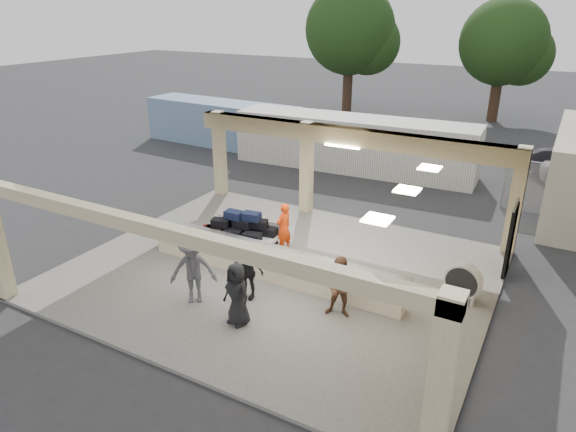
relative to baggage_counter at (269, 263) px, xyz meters
The scene contains 14 objects.
ground 0.77m from the baggage_counter, 90.00° to the left, with size 120.00×120.00×0.00m, color #29292C.
pavilion 1.41m from the baggage_counter, 79.65° to the left, with size 12.01×10.00×3.55m.
baggage_counter is the anchor object (origin of this frame).
luggage_cart 2.01m from the baggage_counter, 149.10° to the left, with size 2.53×1.74×1.39m.
drum_fan 5.34m from the baggage_counter, 16.22° to the left, with size 1.00×0.53×1.07m.
baggage_handler 1.81m from the baggage_counter, 105.76° to the left, with size 0.60×0.33×1.65m, color #FF400D.
passenger_a 2.72m from the baggage_counter, 16.85° to the right, with size 0.80×0.35×1.64m, color brown.
passenger_b 1.21m from the baggage_counter, 88.64° to the right, with size 0.93×0.34×1.58m, color black.
passenger_c 2.35m from the baggage_counter, 118.15° to the right, with size 1.21×0.43×1.88m, color #4B4B50.
passenger_d 2.39m from the baggage_counter, 78.14° to the right, with size 0.80×0.33×1.64m, color black.
container_white 11.68m from the baggage_counter, 100.65° to the left, with size 11.65×2.33×2.52m, color silver.
container_blue 16.13m from the baggage_counter, 130.57° to the left, with size 9.31×2.23×2.42m, color #6E90B1.
tree_left 26.31m from the baggage_counter, 107.30° to the left, with size 6.60×6.30×9.00m.
tree_mid 27.11m from the baggage_counter, 85.03° to the left, with size 6.00×5.60×8.00m.
Camera 1 is at (6.84, -11.69, 7.47)m, focal length 32.00 mm.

